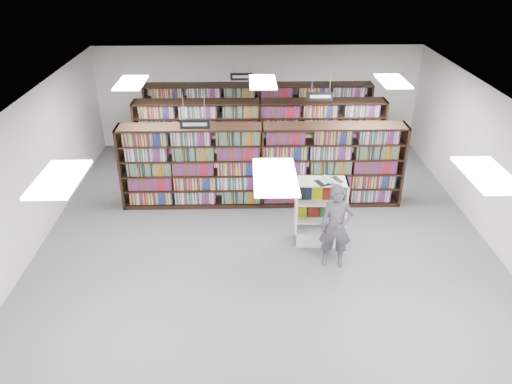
{
  "coord_description": "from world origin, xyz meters",
  "views": [
    {
      "loc": [
        -0.41,
        -9.27,
        6.19
      ],
      "look_at": [
        -0.19,
        0.5,
        1.1
      ],
      "focal_mm": 35.0,
      "sensor_mm": 36.0,
      "label": 1
    }
  ],
  "objects_px": {
    "endcap_display": "(319,221)",
    "open_book": "(328,180)",
    "shopper": "(336,227)",
    "bookshelf_row_near": "(262,166)"
  },
  "relations": [
    {
      "from": "endcap_display",
      "to": "shopper",
      "type": "distance_m",
      "value": 1.01
    },
    {
      "from": "shopper",
      "to": "open_book",
      "type": "bearing_deg",
      "value": 103.12
    },
    {
      "from": "endcap_display",
      "to": "open_book",
      "type": "distance_m",
      "value": 1.07
    },
    {
      "from": "bookshelf_row_near",
      "to": "shopper",
      "type": "bearing_deg",
      "value": -62.51
    },
    {
      "from": "open_book",
      "to": "endcap_display",
      "type": "bearing_deg",
      "value": 117.81
    },
    {
      "from": "endcap_display",
      "to": "bookshelf_row_near",
      "type": "bearing_deg",
      "value": 126.97
    },
    {
      "from": "shopper",
      "to": "bookshelf_row_near",
      "type": "bearing_deg",
      "value": 125.15
    },
    {
      "from": "open_book",
      "to": "shopper",
      "type": "bearing_deg",
      "value": -107.08
    },
    {
      "from": "bookshelf_row_near",
      "to": "endcap_display",
      "type": "relative_size",
      "value": 4.57
    },
    {
      "from": "endcap_display",
      "to": "shopper",
      "type": "xyz_separation_m",
      "value": [
        0.19,
        -0.91,
        0.4
      ]
    }
  ]
}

